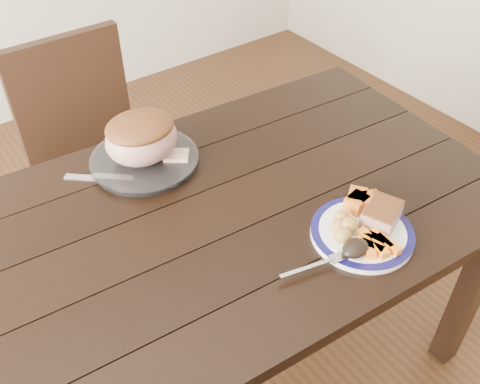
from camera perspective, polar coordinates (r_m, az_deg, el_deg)
ground at (r=1.98m, az=-2.32°, el=-18.30°), size 4.00×4.00×0.00m
dining_table at (r=1.46m, az=-3.02°, el=-5.04°), size 1.66×1.02×0.75m
chair_far at (r=2.05m, az=-15.37°, el=4.17°), size 0.42×0.43×0.93m
dinner_plate at (r=1.36m, az=12.88°, el=-4.33°), size 0.26×0.26×0.02m
plate_rim at (r=1.36m, az=12.93°, el=-4.08°), size 0.26×0.26×0.02m
serving_platter at (r=1.57m, az=-10.12°, el=3.31°), size 0.30×0.30×0.02m
pork_slice at (r=1.37m, az=14.86°, el=-2.41°), size 0.12×0.11×0.04m
roasted_potatoes at (r=1.33m, az=11.00°, el=-3.60°), size 0.08×0.09×0.04m
carrot_batons at (r=1.32m, az=14.31°, el=-5.35°), size 0.08×0.11×0.02m
pumpkin_wedges at (r=1.40m, az=12.74°, el=-0.92°), size 0.09×0.09×0.04m
dark_mushroom at (r=1.29m, az=12.23°, el=-5.88°), size 0.07×0.05×0.03m
fork at (r=1.26m, az=8.51°, el=-7.61°), size 0.18×0.06×0.00m
roast_joint at (r=1.53m, az=-10.46°, el=5.57°), size 0.21×0.18×0.14m
cut_slice at (r=1.55m, az=-6.80°, el=3.84°), size 0.09×0.09×0.02m
carving_knife at (r=1.51m, az=-10.46°, el=1.25°), size 0.25×0.23×0.01m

